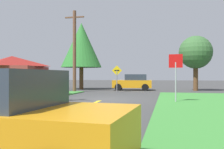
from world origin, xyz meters
The scene contains 11 objects.
ground_plane centered at (0.00, 0.00, 0.00)m, with size 120.00×120.00×0.00m, color #3C3C3C.
lane_stripe_center centered at (0.00, -8.00, 0.01)m, with size 0.20×14.00×0.01m, color yellow.
stop_sign centered at (4.39, -1.25, 1.89)m, with size 0.74×0.12×2.69m.
car_approaching_junction centered at (0.54, 9.87, 0.80)m, with size 4.04×2.30×1.62m.
parked_car_near_building centered at (-5.95, 1.63, 0.81)m, with size 4.48×2.55×1.62m.
car_behind_on_main_road centered at (1.24, -11.81, 0.80)m, with size 4.23×2.31×1.62m.
utility_pole_mid centered at (-4.28, 5.91, 3.81)m, with size 1.80×0.30×7.38m.
direction_sign centered at (-0.46, 6.44, 1.49)m, with size 0.89×0.20×2.40m.
oak_tree_left centered at (6.66, 10.14, 3.74)m, with size 3.22×3.22×5.38m.
pine_tree_center centered at (-5.11, 10.14, 4.77)m, with size 4.37×4.37×7.19m.
barn centered at (-13.06, 9.45, 1.84)m, with size 7.12×7.12×3.68m.
Camera 1 is at (3.91, -15.44, 1.53)m, focal length 40.06 mm.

